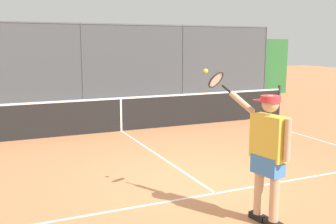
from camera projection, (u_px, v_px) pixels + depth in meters
The scene contains 5 objects.
ground_plane at pixel (196, 181), 7.17m from camera, with size 60.00×60.00×0.00m, color #C67A4C.
court_line_markings at pixel (227, 201), 6.23m from camera, with size 8.69×9.53×0.01m.
fence_backdrop at pixel (79, 72), 16.15m from camera, with size 20.54×1.37×3.24m.
tennis_net at pixel (121, 114), 11.19m from camera, with size 11.16×0.09×1.07m.
tennis_player at pixel (267, 148), 5.30m from camera, with size 0.65×1.39×2.07m.
Camera 1 is at (3.24, 6.06, 2.43)m, focal length 42.51 mm.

